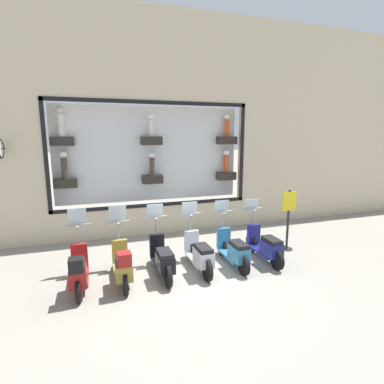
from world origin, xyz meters
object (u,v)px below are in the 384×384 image
Objects in this scene: scooter_silver_2 at (199,254)px; scooter_teal_1 at (234,250)px; scooter_red_5 at (78,270)px; scooter_black_3 at (162,259)px; shop_sign_post at (288,218)px; scooter_olive_4 at (123,264)px; scooter_navy_0 at (265,246)px.

scooter_teal_1 is at bearing -90.20° from scooter_silver_2.
scooter_silver_2 is at bearing 89.80° from scooter_teal_1.
scooter_black_3 is at bearing -87.89° from scooter_red_5.
shop_sign_post is at bearing -74.75° from scooter_teal_1.
scooter_red_5 is 5.82m from shop_sign_post.
scooter_black_3 reaches higher than scooter_silver_2.
scooter_olive_4 is at bearing -90.03° from scooter_red_5.
scooter_red_5 reaches higher than scooter_teal_1.
scooter_navy_0 is 1.87m from scooter_silver_2.
scooter_olive_4 is (-0.07, 1.87, 0.02)m from scooter_silver_2.
scooter_black_3 is at bearing 98.00° from shop_sign_post.
scooter_red_5 is at bearing 91.41° from scooter_silver_2.
scooter_olive_4 is at bearing 94.23° from scooter_black_3.
scooter_black_3 reaches higher than scooter_teal_1.
shop_sign_post is at bearing -82.00° from scooter_black_3.
scooter_navy_0 is 1.01× the size of scooter_olive_4.
scooter_olive_4 reaches higher than scooter_red_5.
shop_sign_post reaches higher than scooter_red_5.
scooter_olive_4 is at bearing 92.13° from scooter_silver_2.
scooter_olive_4 is 1.00× the size of scooter_red_5.
shop_sign_post reaches higher than scooter_black_3.
scooter_olive_4 is 1.00× the size of shop_sign_post.
shop_sign_post reaches higher than scooter_silver_2.
scooter_silver_2 reaches higher than scooter_teal_1.
shop_sign_post reaches higher than scooter_teal_1.
scooter_black_3 is at bearing -85.77° from scooter_olive_4.
scooter_black_3 is at bearing 89.95° from scooter_navy_0.
scooter_red_5 is (-0.07, 2.81, 0.02)m from scooter_silver_2.
scooter_red_5 is 1.00× the size of shop_sign_post.
scooter_red_5 is at bearing 92.11° from scooter_black_3.
scooter_red_5 is at bearing 90.81° from scooter_navy_0.
scooter_teal_1 is at bearing -88.65° from scooter_olive_4.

